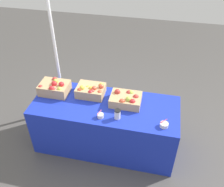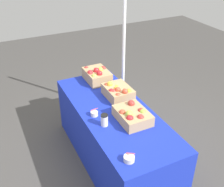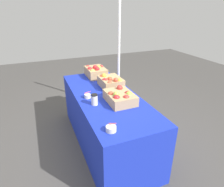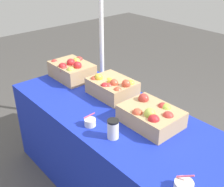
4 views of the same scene
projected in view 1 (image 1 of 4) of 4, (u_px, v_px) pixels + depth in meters
The scene contains 9 objects.
ground_plane at pixel (106, 143), 3.64m from camera, with size 10.00×10.00×0.00m, color #474442.
table at pixel (106, 125), 3.41m from camera, with size 1.90×0.76×0.74m, color #192DB7.
apple_crate_left at pixel (54, 87), 3.33m from camera, with size 0.39×0.28×0.20m.
apple_crate_middle at pixel (91, 90), 3.30m from camera, with size 0.37×0.28×0.18m.
apple_crate_right at pixel (126, 99), 3.16m from camera, with size 0.39×0.30×0.17m.
sample_bowl_near at pixel (100, 116), 2.98m from camera, with size 0.08×0.08×0.09m.
sample_bowl_mid at pixel (164, 125), 2.86m from camera, with size 0.10×0.10×0.09m.
coffee_cup at pixel (117, 114), 2.94m from camera, with size 0.07×0.07×0.13m.
tent_pole at pixel (57, 60), 3.62m from camera, with size 0.04×0.04×1.94m, color white.
Camera 1 is at (0.60, -2.34, 2.81)m, focal length 39.57 mm.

